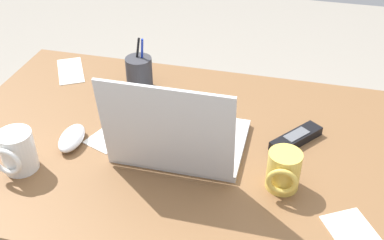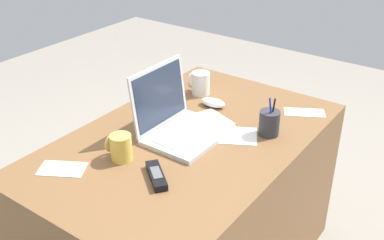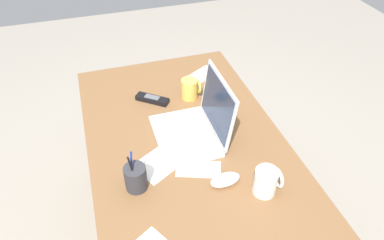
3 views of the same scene
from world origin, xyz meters
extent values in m
plane|color=gray|center=(0.00, 0.00, 0.00)|extent=(6.00, 6.00, 0.00)
cube|color=brown|center=(0.00, 0.00, 0.35)|extent=(1.26, 0.80, 0.70)
cube|color=silver|center=(0.01, 0.00, 0.71)|extent=(0.32, 0.24, 0.02)
cube|color=silver|center=(0.01, 0.02, 0.72)|extent=(0.26, 0.12, 0.00)
cube|color=silver|center=(0.01, -0.07, 0.72)|extent=(0.09, 0.05, 0.00)
cube|color=silver|center=(0.01, 0.14, 0.84)|extent=(0.31, 0.04, 0.24)
cube|color=#283347|center=(0.01, 0.14, 0.84)|extent=(0.28, 0.03, 0.21)
ellipsoid|color=white|center=(0.29, 0.07, 0.72)|extent=(0.07, 0.12, 0.04)
cylinder|color=white|center=(0.36, 0.19, 0.76)|extent=(0.08, 0.08, 0.10)
torus|color=white|center=(0.36, 0.24, 0.76)|extent=(0.07, 0.01, 0.07)
cylinder|color=#E0BC4C|center=(-0.26, 0.10, 0.75)|extent=(0.08, 0.08, 0.10)
torus|color=#E0BC4C|center=(-0.26, 0.15, 0.76)|extent=(0.07, 0.01, 0.07)
cube|color=black|center=(-0.28, -0.08, 0.72)|extent=(0.13, 0.15, 0.02)
cube|color=#595B60|center=(-0.28, -0.08, 0.73)|extent=(0.07, 0.07, 0.00)
cylinder|color=#333338|center=(0.21, -0.24, 0.75)|extent=(0.08, 0.08, 0.10)
cylinder|color=#1933B2|center=(0.20, -0.25, 0.80)|extent=(0.02, 0.02, 0.14)
cylinder|color=black|center=(0.21, -0.25, 0.79)|extent=(0.02, 0.03, 0.14)
cube|color=white|center=(-0.43, 0.23, 0.71)|extent=(0.16, 0.18, 0.00)
cube|color=white|center=(0.12, -0.15, 0.71)|extent=(0.19, 0.20, 0.00)
cube|color=white|center=(0.19, 0.00, 0.71)|extent=(0.14, 0.19, 0.00)
camera|label=1|loc=(-0.25, 0.94, 1.47)|focal=44.23mm
camera|label=2|loc=(-1.26, -0.93, 1.62)|focal=43.90mm
camera|label=3|loc=(1.06, -0.30, 1.72)|focal=33.38mm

